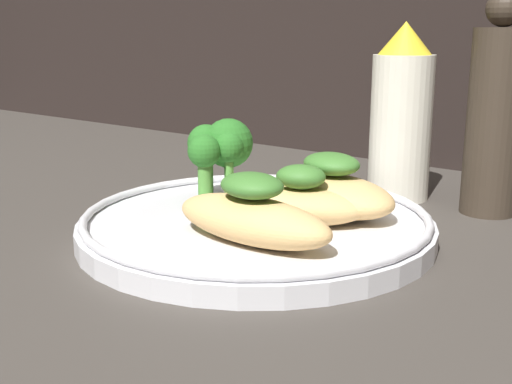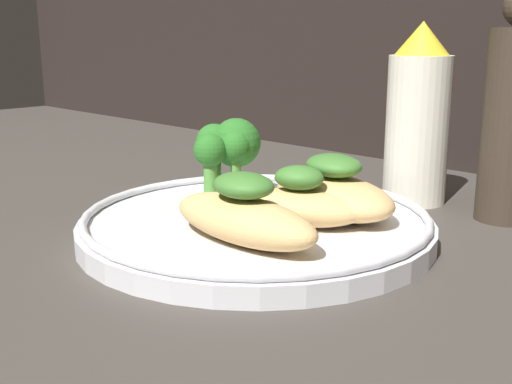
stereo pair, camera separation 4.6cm
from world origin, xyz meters
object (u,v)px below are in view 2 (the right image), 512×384
Objects in this scene: plate at (256,224)px; pepper_grinder at (512,118)px; broccoli_bunch at (227,147)px; sauce_bottle at (418,118)px.

pepper_grinder is (11.00, 16.93, 7.12)cm from plate.
broccoli_bunch reaches higher than plate.
broccoli_bunch is 0.37× the size of pepper_grinder.
plate is 18.33cm from sauce_bottle.
plate is 7.69cm from broccoli_bunch.
pepper_grinder reaches higher than plate.
sauce_bottle is (8.50, 14.48, 1.73)cm from broccoli_bunch.
plate is 21.41cm from pepper_grinder.
pepper_grinder is at bearing 0.00° from sauce_bottle.
broccoli_bunch is 16.88cm from sauce_bottle.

